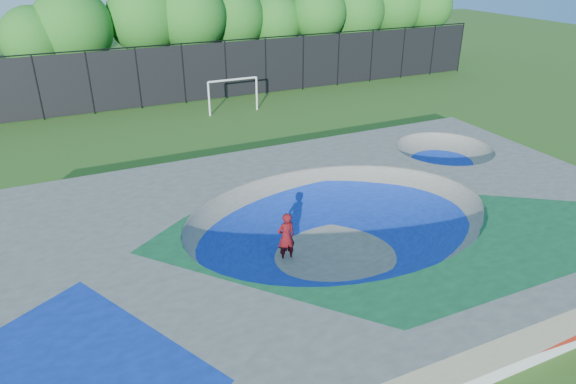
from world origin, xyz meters
The scene contains 7 objects.
ground centered at (0.00, 0.00, 0.00)m, with size 120.00×120.00×0.00m, color #2D5517.
skate_deck centered at (0.00, 0.00, 0.75)m, with size 22.00×14.00×1.50m, color gray.
skater centered at (-1.95, 0.21, 0.90)m, with size 0.66×0.43×1.80m, color #B00E12.
skateboard centered at (-1.95, 0.21, 0.03)m, with size 0.78×0.22×0.05m, color black.
soccer_goal centered at (2.26, 17.48, 1.54)m, with size 3.35×0.12×2.21m.
fence centered at (0.00, 21.00, 2.10)m, with size 48.09×0.09×4.04m.
treeline centered at (-0.04, 26.03, 4.95)m, with size 52.12×6.67×8.56m.
Camera 1 is at (-8.18, -13.37, 9.72)m, focal length 32.00 mm.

